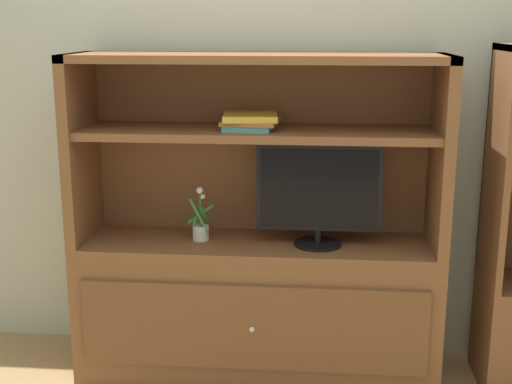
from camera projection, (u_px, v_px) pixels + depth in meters
name	position (u px, v px, depth m)	size (l,w,h in m)	color
painted_rear_wall	(263.00, 77.00, 3.40)	(6.00, 0.10, 2.80)	#ADB29E
media_console	(257.00, 275.00, 3.28)	(1.69, 0.48, 1.53)	brown
tv_monitor	(319.00, 194.00, 3.13)	(0.57, 0.22, 0.47)	black
potted_plant	(201.00, 227.00, 3.24)	(0.12, 0.11, 0.26)	beige
magazine_stack	(250.00, 121.00, 3.11)	(0.26, 0.29, 0.07)	teal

